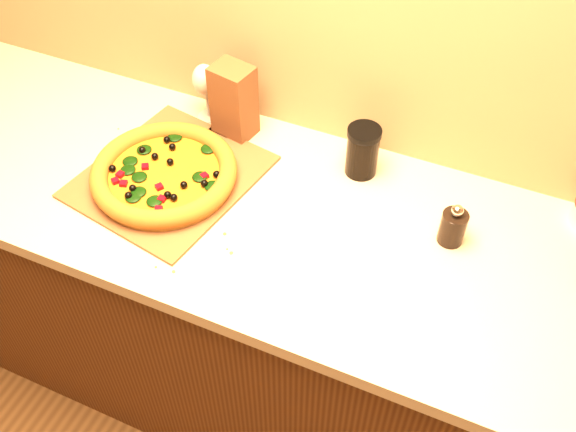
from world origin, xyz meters
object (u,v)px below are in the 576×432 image
object	(u,v)px
wine_glass	(205,81)
dark_jar	(362,151)
pepper_grinder	(453,227)
pizza_peel	(174,172)
pizza	(164,173)

from	to	relation	value
wine_glass	dark_jar	world-z (taller)	wine_glass
pepper_grinder	wine_glass	xyz separation A→B (m)	(-0.73, 0.18, 0.07)
wine_glass	dark_jar	size ratio (longest dim) A/B	1.24
pizza_peel	dark_jar	xyz separation A→B (m)	(0.44, 0.20, 0.07)
pizza	pepper_grinder	distance (m)	0.71
wine_glass	dark_jar	bearing A→B (deg)	-4.78
pepper_grinder	pizza_peel	bearing A→B (deg)	-174.76
pizza_peel	pepper_grinder	xyz separation A→B (m)	(0.70, 0.06, 0.04)
pizza	dark_jar	world-z (taller)	dark_jar
pizza_peel	dark_jar	size ratio (longest dim) A/B	4.50
pizza_peel	pizza	xyz separation A→B (m)	(-0.00, -0.04, 0.03)
pizza_peel	dark_jar	distance (m)	0.48
pepper_grinder	wine_glass	world-z (taller)	wine_glass
pepper_grinder	pizza	bearing A→B (deg)	-171.80
pizza	wine_glass	distance (m)	0.29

